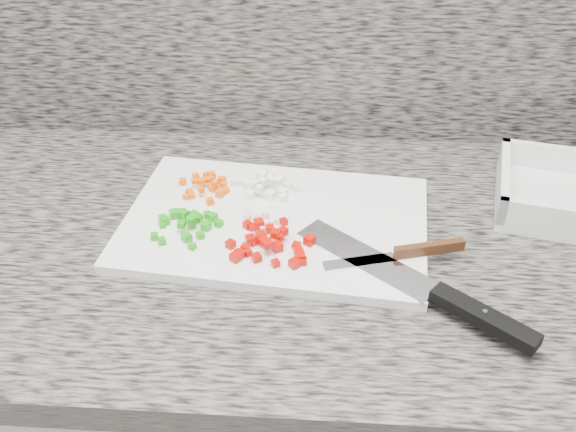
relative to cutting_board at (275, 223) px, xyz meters
name	(u,v)px	position (x,y,z in m)	size (l,w,h in m)	color
cabinet	(276,432)	(0.00, -0.01, -0.48)	(3.92, 0.62, 0.86)	silver
countertop	(273,243)	(0.00, -0.01, -0.03)	(3.96, 0.64, 0.04)	#625D56
cutting_board	(275,223)	(0.00, 0.00, 0.00)	(0.44, 0.29, 0.01)	white
carrot_pile	(207,185)	(-0.11, 0.07, 0.01)	(0.08, 0.09, 0.02)	#FF5B05
onion_pile	(265,184)	(-0.02, 0.08, 0.02)	(0.11, 0.09, 0.02)	white
green_pepper_pile	(187,222)	(-0.12, -0.03, 0.01)	(0.10, 0.09, 0.02)	#1B990D
red_pepper_pile	(270,243)	(0.00, -0.07, 0.01)	(0.12, 0.11, 0.02)	#BF0A02
garlic_pile	(261,219)	(-0.02, -0.01, 0.01)	(0.06, 0.04, 0.01)	beige
chef_knife	(440,295)	(0.22, -0.16, 0.01)	(0.29, 0.24, 0.02)	silver
paring_knife	(412,252)	(0.19, -0.07, 0.01)	(0.19, 0.07, 0.02)	silver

